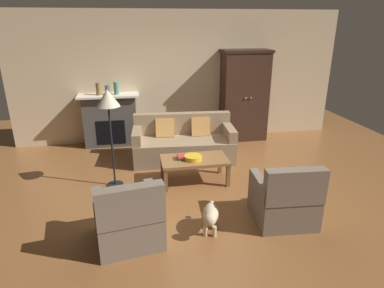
{
  "coord_description": "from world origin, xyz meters",
  "views": [
    {
      "loc": [
        -1.04,
        -4.75,
        2.54
      ],
      "look_at": [
        -0.08,
        0.56,
        0.55
      ],
      "focal_mm": 31.0,
      "sensor_mm": 36.0,
      "label": 1
    }
  ],
  "objects_px": {
    "book_stack": "(185,157)",
    "dog": "(211,215)",
    "mantel_vase_slate": "(108,90)",
    "armchair_near_right": "(285,200)",
    "floor_lamp": "(108,104)",
    "mantel_vase_bronze": "(99,89)",
    "fireplace": "(110,120)",
    "armoire": "(244,96)",
    "coffee_table": "(194,162)",
    "mantel_vase_jade": "(116,88)",
    "fruit_bowl": "(193,158)",
    "couch": "(184,144)",
    "armchair_near_left": "(129,219)"
  },
  "relations": [
    {
      "from": "mantel_vase_slate",
      "to": "coffee_table",
      "type": "bearing_deg",
      "value": -55.08
    },
    {
      "from": "book_stack",
      "to": "mantel_vase_bronze",
      "type": "xyz_separation_m",
      "value": [
        -1.47,
        2.04,
        0.79
      ]
    },
    {
      "from": "couch",
      "to": "armchair_near_right",
      "type": "distance_m",
      "value": 2.58
    },
    {
      "from": "fruit_bowl",
      "to": "mantel_vase_bronze",
      "type": "height_order",
      "value": "mantel_vase_bronze"
    },
    {
      "from": "fruit_bowl",
      "to": "mantel_vase_jade",
      "type": "relative_size",
      "value": 1.13
    },
    {
      "from": "armchair_near_left",
      "to": "dog",
      "type": "relative_size",
      "value": 1.58
    },
    {
      "from": "fireplace",
      "to": "mantel_vase_jade",
      "type": "xyz_separation_m",
      "value": [
        0.18,
        -0.02,
        0.68
      ]
    },
    {
      "from": "armchair_near_right",
      "to": "mantel_vase_slate",
      "type": "bearing_deg",
      "value": 125.03
    },
    {
      "from": "book_stack",
      "to": "dog",
      "type": "height_order",
      "value": "book_stack"
    },
    {
      "from": "fruit_bowl",
      "to": "floor_lamp",
      "type": "xyz_separation_m",
      "value": [
        -1.28,
        0.14,
        0.92
      ]
    },
    {
      "from": "coffee_table",
      "to": "armoire",
      "type": "bearing_deg",
      "value": 53.19
    },
    {
      "from": "mantel_vase_slate",
      "to": "book_stack",
      "type": "bearing_deg",
      "value": -57.7
    },
    {
      "from": "book_stack",
      "to": "mantel_vase_slate",
      "type": "bearing_deg",
      "value": 122.3
    },
    {
      "from": "coffee_table",
      "to": "mantel_vase_slate",
      "type": "distance_m",
      "value": 2.66
    },
    {
      "from": "couch",
      "to": "fruit_bowl",
      "type": "distance_m",
      "value": 1.06
    },
    {
      "from": "armchair_near_left",
      "to": "dog",
      "type": "height_order",
      "value": "armchair_near_left"
    },
    {
      "from": "mantel_vase_bronze",
      "to": "mantel_vase_jade",
      "type": "height_order",
      "value": "mantel_vase_jade"
    },
    {
      "from": "book_stack",
      "to": "armchair_near_right",
      "type": "height_order",
      "value": "armchair_near_right"
    },
    {
      "from": "coffee_table",
      "to": "mantel_vase_bronze",
      "type": "height_order",
      "value": "mantel_vase_bronze"
    },
    {
      "from": "mantel_vase_slate",
      "to": "dog",
      "type": "distance_m",
      "value": 3.9
    },
    {
      "from": "coffee_table",
      "to": "mantel_vase_jade",
      "type": "xyz_separation_m",
      "value": [
        -1.27,
        2.07,
        0.88
      ]
    },
    {
      "from": "armoire",
      "to": "fruit_bowl",
      "type": "distance_m",
      "value": 2.61
    },
    {
      "from": "armoire",
      "to": "fruit_bowl",
      "type": "height_order",
      "value": "armoire"
    },
    {
      "from": "armchair_near_right",
      "to": "floor_lamp",
      "type": "distance_m",
      "value": 2.92
    },
    {
      "from": "mantel_vase_slate",
      "to": "mantel_vase_jade",
      "type": "xyz_separation_m",
      "value": [
        0.18,
        0.0,
        0.03
      ]
    },
    {
      "from": "armoire",
      "to": "mantel_vase_slate",
      "type": "height_order",
      "value": "armoire"
    },
    {
      "from": "book_stack",
      "to": "mantel_vase_jade",
      "type": "bearing_deg",
      "value": 118.55
    },
    {
      "from": "fruit_bowl",
      "to": "book_stack",
      "type": "bearing_deg",
      "value": 153.86
    },
    {
      "from": "fireplace",
      "to": "coffee_table",
      "type": "height_order",
      "value": "fireplace"
    },
    {
      "from": "coffee_table",
      "to": "fireplace",
      "type": "bearing_deg",
      "value": 124.69
    },
    {
      "from": "coffee_table",
      "to": "dog",
      "type": "xyz_separation_m",
      "value": [
        -0.06,
        -1.44,
        -0.12
      ]
    },
    {
      "from": "mantel_vase_bronze",
      "to": "fruit_bowl",
      "type": "bearing_deg",
      "value": -52.83
    },
    {
      "from": "mantel_vase_slate",
      "to": "armchair_near_left",
      "type": "bearing_deg",
      "value": -84.07
    },
    {
      "from": "floor_lamp",
      "to": "dog",
      "type": "distance_m",
      "value": 2.29
    },
    {
      "from": "coffee_table",
      "to": "armchair_near_right",
      "type": "bearing_deg",
      "value": -54.81
    },
    {
      "from": "book_stack",
      "to": "coffee_table",
      "type": "bearing_deg",
      "value": -9.94
    },
    {
      "from": "fireplace",
      "to": "coffee_table",
      "type": "relative_size",
      "value": 1.15
    },
    {
      "from": "armoire",
      "to": "mantel_vase_jade",
      "type": "height_order",
      "value": "armoire"
    },
    {
      "from": "mantel_vase_bronze",
      "to": "floor_lamp",
      "type": "xyz_separation_m",
      "value": [
        0.31,
        -1.96,
        0.13
      ]
    },
    {
      "from": "coffee_table",
      "to": "mantel_vase_jade",
      "type": "relative_size",
      "value": 4.27
    },
    {
      "from": "armchair_near_left",
      "to": "dog",
      "type": "xyz_separation_m",
      "value": [
        1.01,
        0.02,
        -0.07
      ]
    },
    {
      "from": "armoire",
      "to": "armchair_near_left",
      "type": "xyz_separation_m",
      "value": [
        -2.58,
        -3.48,
        -0.68
      ]
    },
    {
      "from": "couch",
      "to": "dog",
      "type": "distance_m",
      "value": 2.46
    },
    {
      "from": "fireplace",
      "to": "armchair_near_right",
      "type": "relative_size",
      "value": 1.43
    },
    {
      "from": "mantel_vase_bronze",
      "to": "mantel_vase_slate",
      "type": "distance_m",
      "value": 0.18
    },
    {
      "from": "fireplace",
      "to": "armoire",
      "type": "relative_size",
      "value": 0.63
    },
    {
      "from": "fireplace",
      "to": "armchair_near_right",
      "type": "distance_m",
      "value": 4.23
    },
    {
      "from": "fireplace",
      "to": "mantel_vase_jade",
      "type": "height_order",
      "value": "mantel_vase_jade"
    },
    {
      "from": "mantel_vase_jade",
      "to": "dog",
      "type": "xyz_separation_m",
      "value": [
        1.2,
        -3.52,
        -1.0
      ]
    },
    {
      "from": "book_stack",
      "to": "dog",
      "type": "bearing_deg",
      "value": -86.48
    }
  ]
}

